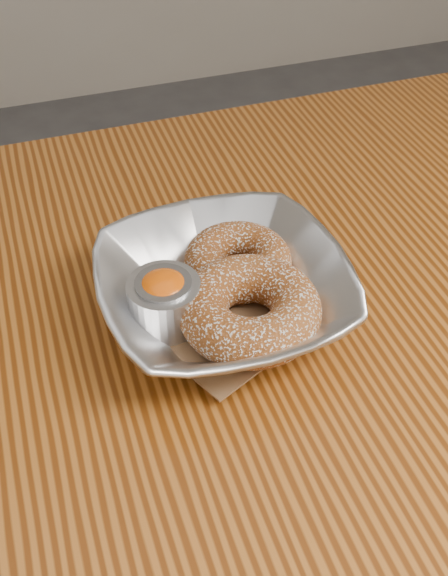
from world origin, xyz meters
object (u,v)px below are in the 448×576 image
object	(u,v)px
serving_bowl	(224,292)
donut_front	(250,309)
ramekin	(165,300)
table	(167,451)
donut_back	(238,261)

from	to	relation	value
serving_bowl	donut_front	size ratio (longest dim) A/B	1.80
serving_bowl	ramekin	xyz separation A→B (m)	(-0.05, -0.00, 0.01)
serving_bowl	ramekin	size ratio (longest dim) A/B	3.49
serving_bowl	donut_front	bearing A→B (deg)	-70.07
table	donut_front	world-z (taller)	donut_front
serving_bowl	ramekin	world-z (taller)	ramekin
table	serving_bowl	bearing A→B (deg)	37.15
serving_bowl	donut_back	bearing A→B (deg)	53.52
donut_front	ramekin	distance (m)	0.07
table	donut_back	world-z (taller)	donut_back
donut_back	ramekin	xyz separation A→B (m)	(-0.08, -0.03, 0.01)
table	serving_bowl	distance (m)	0.15
donut_back	donut_front	xyz separation A→B (m)	(-0.01, -0.06, 0.00)
donut_back	ramekin	bearing A→B (deg)	-155.80
donut_front	ramekin	world-z (taller)	ramekin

